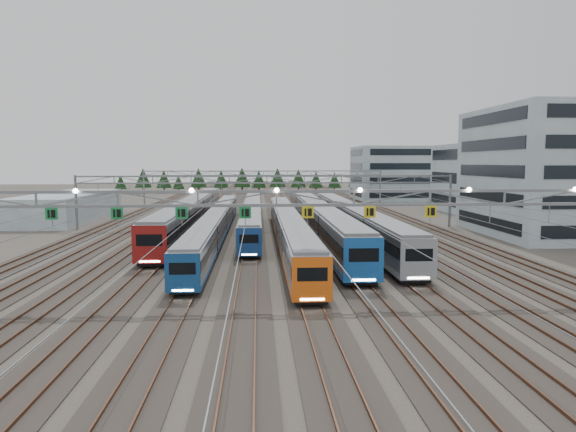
{
  "coord_description": "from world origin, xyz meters",
  "views": [
    {
      "loc": [
        -1.31,
        -36.64,
        9.88
      ],
      "look_at": [
        2.22,
        23.95,
        3.5
      ],
      "focal_mm": 32.0,
      "sensor_mm": 36.0,
      "label": 1
    }
  ],
  "objects": [
    {
      "name": "train_f",
      "position": [
        11.25,
        30.48,
        2.2
      ],
      "size": [
        2.98,
        56.53,
        3.89
      ],
      "color": "black",
      "rests_on": "ground"
    },
    {
      "name": "west_shed",
      "position": [
        -33.99,
        53.58,
        2.26
      ],
      "size": [
        10.0,
        30.0,
        4.52
      ],
      "primitive_type": "cube",
      "color": "#92A7AE",
      "rests_on": "ground"
    },
    {
      "name": "treeline",
      "position": [
        2.25,
        129.71,
        4.23
      ],
      "size": [
        100.1,
        5.6,
        7.02
      ],
      "color": "#332114",
      "rests_on": "ground"
    },
    {
      "name": "train_a",
      "position": [
        -11.25,
        41.98,
        2.34
      ],
      "size": [
        3.19,
        63.81,
        4.17
      ],
      "color": "black",
      "rests_on": "ground"
    },
    {
      "name": "train_d",
      "position": [
        2.25,
        24.47,
        2.05
      ],
      "size": [
        2.77,
        55.83,
        3.61
      ],
      "color": "black",
      "rests_on": "ground"
    },
    {
      "name": "train_b",
      "position": [
        -6.75,
        30.84,
        1.93
      ],
      "size": [
        2.58,
        62.4,
        3.36
      ],
      "color": "black",
      "rests_on": "ground"
    },
    {
      "name": "ground",
      "position": [
        0.0,
        0.0,
        0.0
      ],
      "size": [
        400.0,
        400.0,
        0.0
      ],
      "primitive_type": "plane",
      "color": "#47423A",
      "rests_on": "ground"
    },
    {
      "name": "depot_bldg_mid",
      "position": [
        42.44,
        63.04,
        6.67
      ],
      "size": [
        14.0,
        16.0,
        13.33
      ],
      "primitive_type": "cube",
      "color": "#92A7AE",
      "rests_on": "ground"
    },
    {
      "name": "depot_bldg_south",
      "position": [
        38.59,
        30.62,
        8.58
      ],
      "size": [
        18.0,
        22.0,
        17.16
      ],
      "primitive_type": "cube",
      "color": "#92A7AE",
      "rests_on": "ground"
    },
    {
      "name": "gantry_far",
      "position": [
        0.0,
        85.0,
        6.39
      ],
      "size": [
        56.36,
        0.36,
        8.0
      ],
      "color": "gray",
      "rests_on": "ground"
    },
    {
      "name": "track_bed",
      "position": [
        0.0,
        100.0,
        1.49
      ],
      "size": [
        54.0,
        260.0,
        5.42
      ],
      "color": "#2D2823",
      "rests_on": "ground"
    },
    {
      "name": "gantry_near",
      "position": [
        -0.05,
        -0.12,
        7.09
      ],
      "size": [
        56.36,
        0.61,
        8.08
      ],
      "color": "gray",
      "rests_on": "ground"
    },
    {
      "name": "train_c",
      "position": [
        -2.25,
        43.17,
        1.93
      ],
      "size": [
        2.59,
        58.96,
        3.36
      ],
      "color": "black",
      "rests_on": "ground"
    },
    {
      "name": "gantry_mid",
      "position": [
        0.0,
        40.0,
        6.39
      ],
      "size": [
        56.36,
        0.36,
        8.0
      ],
      "color": "gray",
      "rests_on": "ground"
    },
    {
      "name": "depot_bldg_north",
      "position": [
        35.3,
        96.5,
        6.96
      ],
      "size": [
        22.0,
        18.0,
        13.92
      ],
      "primitive_type": "cube",
      "color": "#92A7AE",
      "rests_on": "ground"
    },
    {
      "name": "train_e",
      "position": [
        6.75,
        34.37,
        2.32
      ],
      "size": [
        3.17,
        65.47,
        4.13
      ],
      "color": "black",
      "rests_on": "ground"
    }
  ]
}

